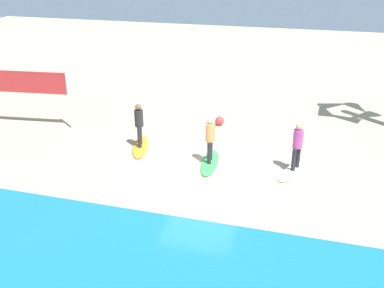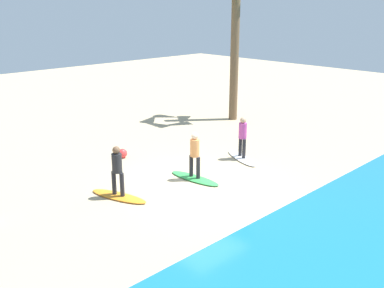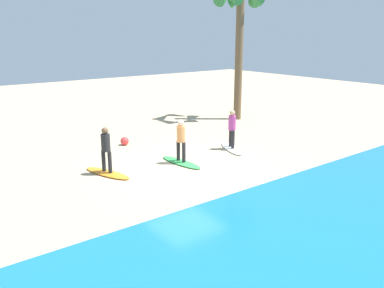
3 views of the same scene
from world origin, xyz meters
name	(u,v)px [view 1 (image 1 of 3)]	position (x,y,z in m)	size (l,w,h in m)	color
ground_plane	(200,170)	(0.00, 0.00, 0.00)	(60.00, 60.00, 0.00)	tan
surfboard_white	(295,170)	(-3.07, -0.78, 0.04)	(2.10, 0.56, 0.09)	white
surfer_white	(298,143)	(-3.07, -0.78, 1.04)	(0.32, 0.44, 1.64)	#232328
surfboard_green	(210,162)	(-0.19, -0.54, 0.04)	(2.10, 0.56, 0.09)	green
surfer_green	(210,136)	(-0.19, -0.54, 1.04)	(0.32, 0.46, 1.64)	#232328
surfboard_orange	(140,147)	(2.64, -1.14, 0.04)	(2.10, 0.56, 0.09)	orange
surfer_orange	(139,122)	(2.64, -1.14, 1.04)	(0.32, 0.45, 1.64)	#232328
beach_ball	(219,121)	(0.29, -4.22, 0.19)	(0.38, 0.38, 0.38)	#E53838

